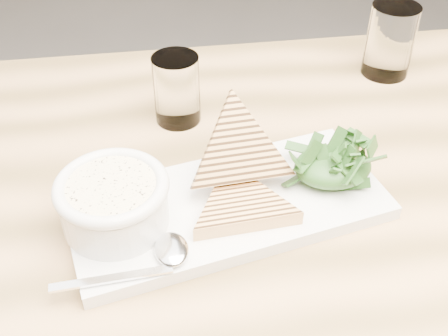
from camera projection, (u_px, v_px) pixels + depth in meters
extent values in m
cube|color=tan|center=(316.00, 230.00, 0.67)|extent=(1.37, 0.97, 0.04)
cube|color=silver|center=(228.00, 205.00, 0.66)|extent=(0.39, 0.21, 0.02)
cylinder|color=silver|center=(115.00, 207.00, 0.61)|extent=(0.12, 0.12, 0.05)
cylinder|color=beige|center=(111.00, 188.00, 0.59)|extent=(0.10, 0.10, 0.01)
torus|color=silver|center=(111.00, 186.00, 0.59)|extent=(0.12, 0.12, 0.01)
ellipsoid|color=#1A3812|center=(333.00, 166.00, 0.67)|extent=(0.09, 0.07, 0.04)
ellipsoid|color=silver|center=(172.00, 249.00, 0.59)|extent=(0.04, 0.05, 0.01)
cube|color=silver|center=(112.00, 278.00, 0.56)|extent=(0.12, 0.01, 0.00)
cylinder|color=white|center=(177.00, 89.00, 0.78)|extent=(0.06, 0.06, 0.10)
cylinder|color=white|center=(390.00, 41.00, 0.87)|extent=(0.07, 0.07, 0.11)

